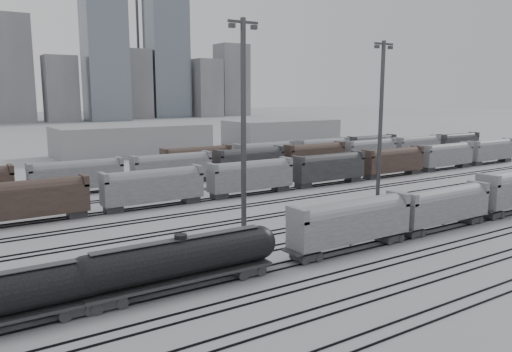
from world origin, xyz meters
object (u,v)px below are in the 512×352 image
hopper_car_a (351,220)px  hopper_car_b (444,204)px  tank_car_b (181,259)px  light_mast_c (243,120)px

hopper_car_a → hopper_car_b: (15.54, 0.00, -0.17)m
tank_car_b → hopper_car_a: size_ratio=1.25×
light_mast_c → tank_car_b: bearing=-136.7°
light_mast_c → hopper_car_a: bearing=-71.9°
tank_car_b → hopper_car_b: 35.08m
hopper_car_b → tank_car_b: bearing=180.0°
hopper_car_a → light_mast_c: 17.92m
hopper_car_a → hopper_car_b: hopper_car_a is taller
light_mast_c → hopper_car_b: bearing=-34.9°
hopper_car_b → light_mast_c: (-20.14, 14.07, 10.27)m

